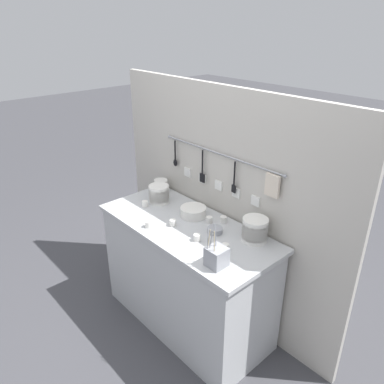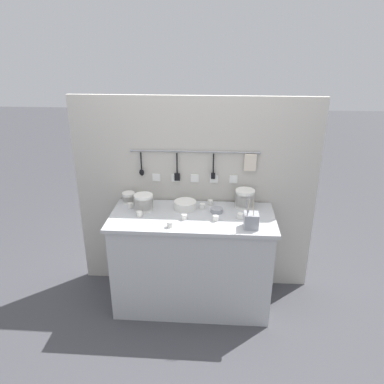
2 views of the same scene
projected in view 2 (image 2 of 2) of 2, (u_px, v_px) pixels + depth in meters
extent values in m
plane|color=#424247|center=(192.00, 301.00, 3.46)|extent=(20.00, 20.00, 0.00)
cube|color=#B7BABC|center=(192.00, 217.00, 3.13)|extent=(1.38, 0.62, 0.03)
cube|color=#B7BABC|center=(192.00, 262.00, 3.30)|extent=(1.33, 0.59, 0.85)
cube|color=#BCB7AD|center=(195.00, 196.00, 3.43)|extent=(2.18, 0.04, 1.81)
cylinder|color=#93969E|center=(195.00, 152.00, 3.24)|extent=(1.11, 0.01, 0.01)
sphere|color=#93969E|center=(131.00, 150.00, 3.27)|extent=(0.02, 0.02, 0.02)
sphere|color=#93969E|center=(260.00, 153.00, 3.20)|extent=(0.02, 0.02, 0.02)
cylinder|color=black|center=(141.00, 161.00, 3.29)|extent=(0.01, 0.01, 0.16)
ellipsoid|color=black|center=(142.00, 172.00, 3.33)|extent=(0.04, 0.02, 0.06)
cylinder|color=#93969E|center=(141.00, 151.00, 3.27)|extent=(0.01, 0.01, 0.02)
cylinder|color=black|center=(177.00, 164.00, 3.28)|extent=(0.01, 0.01, 0.19)
cube|color=black|center=(177.00, 177.00, 3.32)|extent=(0.05, 0.01, 0.07)
cylinder|color=#93969E|center=(177.00, 152.00, 3.25)|extent=(0.01, 0.01, 0.02)
cylinder|color=black|center=(213.00, 164.00, 3.25)|extent=(0.01, 0.01, 0.18)
cube|color=black|center=(213.00, 176.00, 3.30)|extent=(0.04, 0.01, 0.06)
cylinder|color=#93969E|center=(214.00, 153.00, 3.23)|extent=(0.01, 0.01, 0.02)
cube|color=beige|center=(250.00, 163.00, 3.23)|extent=(0.10, 0.02, 0.15)
cylinder|color=#93969E|center=(251.00, 153.00, 3.21)|extent=(0.01, 0.01, 0.02)
cube|color=white|center=(156.00, 177.00, 3.36)|extent=(0.07, 0.01, 0.07)
cube|color=white|center=(175.00, 178.00, 3.35)|extent=(0.07, 0.01, 0.07)
cube|color=white|center=(195.00, 178.00, 3.34)|extent=(0.07, 0.01, 0.07)
cube|color=white|center=(214.00, 179.00, 3.33)|extent=(0.07, 0.01, 0.07)
cube|color=white|center=(233.00, 179.00, 3.32)|extent=(0.07, 0.01, 0.07)
cylinder|color=silver|center=(244.00, 204.00, 3.28)|extent=(0.17, 0.17, 0.05)
cylinder|color=silver|center=(245.00, 201.00, 3.27)|extent=(0.17, 0.17, 0.05)
cylinder|color=silver|center=(245.00, 199.00, 3.26)|extent=(0.17, 0.17, 0.05)
cylinder|color=silver|center=(245.00, 196.00, 3.25)|extent=(0.17, 0.17, 0.05)
cylinder|color=silver|center=(245.00, 193.00, 3.24)|extent=(0.17, 0.17, 0.05)
cylinder|color=silver|center=(144.00, 207.00, 3.23)|extent=(0.16, 0.16, 0.04)
cylinder|color=silver|center=(144.00, 205.00, 3.22)|extent=(0.16, 0.16, 0.04)
cylinder|color=silver|center=(144.00, 202.00, 3.21)|extent=(0.16, 0.16, 0.04)
cylinder|color=silver|center=(144.00, 200.00, 3.20)|extent=(0.16, 0.16, 0.04)
cylinder|color=silver|center=(143.00, 197.00, 3.19)|extent=(0.16, 0.16, 0.04)
cylinder|color=silver|center=(129.00, 200.00, 3.37)|extent=(0.11, 0.11, 0.04)
cylinder|color=silver|center=(129.00, 198.00, 3.36)|extent=(0.11, 0.11, 0.04)
cylinder|color=silver|center=(129.00, 195.00, 3.35)|extent=(0.11, 0.11, 0.04)
cylinder|color=silver|center=(185.00, 208.00, 3.25)|extent=(0.19, 0.19, 0.01)
cylinder|color=silver|center=(185.00, 207.00, 3.25)|extent=(0.19, 0.19, 0.01)
cylinder|color=silver|center=(185.00, 206.00, 3.24)|extent=(0.19, 0.19, 0.01)
cylinder|color=silver|center=(185.00, 205.00, 3.24)|extent=(0.19, 0.19, 0.01)
cylinder|color=silver|center=(185.00, 204.00, 3.24)|extent=(0.19, 0.19, 0.01)
cylinder|color=silver|center=(185.00, 203.00, 3.23)|extent=(0.19, 0.19, 0.01)
cylinder|color=silver|center=(185.00, 202.00, 3.23)|extent=(0.19, 0.19, 0.01)
cylinder|color=#93969E|center=(217.00, 210.00, 3.18)|extent=(0.11, 0.11, 0.04)
cube|color=#93969E|center=(251.00, 221.00, 2.91)|extent=(0.11, 0.11, 0.12)
cylinder|color=#93969E|center=(248.00, 212.00, 2.86)|extent=(0.03, 0.02, 0.16)
cylinder|color=#93969E|center=(247.00, 211.00, 2.84)|extent=(0.03, 0.03, 0.20)
cylinder|color=#93969E|center=(249.00, 208.00, 2.88)|extent=(0.02, 0.02, 0.21)
cylinder|color=#C6B793|center=(253.00, 211.00, 2.84)|extent=(0.02, 0.01, 0.19)
cylinder|color=#C6B793|center=(248.00, 211.00, 2.84)|extent=(0.03, 0.01, 0.19)
cylinder|color=silver|center=(140.00, 214.00, 3.11)|extent=(0.05, 0.05, 0.05)
cylinder|color=silver|center=(130.00, 206.00, 3.26)|extent=(0.05, 0.05, 0.05)
cylinder|color=silver|center=(170.00, 224.00, 2.93)|extent=(0.05, 0.05, 0.05)
cylinder|color=silver|center=(184.00, 217.00, 3.06)|extent=(0.05, 0.05, 0.05)
cylinder|color=silver|center=(210.00, 203.00, 3.32)|extent=(0.05, 0.05, 0.05)
cylinder|color=silver|center=(216.00, 218.00, 3.03)|extent=(0.05, 0.05, 0.05)
cylinder|color=silver|center=(203.00, 206.00, 3.25)|extent=(0.05, 0.05, 0.05)
cylinder|color=silver|center=(240.00, 216.00, 3.07)|extent=(0.05, 0.05, 0.05)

